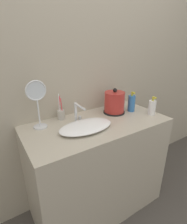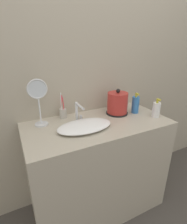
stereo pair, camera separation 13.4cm
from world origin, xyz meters
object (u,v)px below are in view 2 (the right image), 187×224
at_px(toothbrush_cup, 63,113).
at_px(lotion_bottle, 156,110).
at_px(shampoo_bottle, 135,105).
at_px(vanity_mirror, 38,99).
at_px(faucet, 78,111).
at_px(electric_kettle, 117,104).

distance_m(toothbrush_cup, lotion_bottle, 0.79).
height_order(shampoo_bottle, vanity_mirror, vanity_mirror).
xyz_separation_m(faucet, toothbrush_cup, (-0.09, 0.13, -0.05)).
distance_m(lotion_bottle, shampoo_bottle, 0.18).
height_order(faucet, vanity_mirror, vanity_mirror).
xyz_separation_m(toothbrush_cup, lotion_bottle, (0.72, -0.33, 0.02)).
bearing_deg(toothbrush_cup, faucet, -56.65).
xyz_separation_m(lotion_bottle, vanity_mirror, (-0.91, 0.28, 0.14)).
relative_size(toothbrush_cup, shampoo_bottle, 1.18).
distance_m(faucet, lotion_bottle, 0.66).
bearing_deg(lotion_bottle, vanity_mirror, 163.00).
bearing_deg(lotion_bottle, electric_kettle, 140.59).
bearing_deg(shampoo_bottle, vanity_mirror, 171.47).
bearing_deg(toothbrush_cup, electric_kettle, -15.03).
distance_m(toothbrush_cup, vanity_mirror, 0.26).
height_order(electric_kettle, vanity_mirror, vanity_mirror).
bearing_deg(faucet, electric_kettle, 1.37).
relative_size(faucet, lotion_bottle, 0.98).
bearing_deg(faucet, shampoo_bottle, -4.79).
bearing_deg(vanity_mirror, shampoo_bottle, -8.53).
bearing_deg(lotion_bottle, toothbrush_cup, 155.04).
xyz_separation_m(faucet, shampoo_bottle, (0.53, -0.04, -0.02)).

